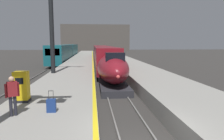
{
  "coord_description": "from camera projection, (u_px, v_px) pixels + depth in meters",
  "views": [
    {
      "loc": [
        -1.85,
        -6.94,
        4.08
      ],
      "look_at": [
        -0.16,
        10.53,
        1.8
      ],
      "focal_mm": 32.69,
      "sensor_mm": 36.0,
      "label": 1
    }
  ],
  "objects": [
    {
      "name": "platform_left",
      "position": [
        78.0,
        67.0,
        31.53
      ],
      "size": [
        4.8,
        110.0,
        1.05
      ],
      "primitive_type": "cube",
      "color": "gray",
      "rests_on": "ground"
    },
    {
      "name": "platform_right",
      "position": [
        130.0,
        66.0,
        32.3
      ],
      "size": [
        4.8,
        110.0,
        1.05
      ],
      "primitive_type": "cube",
      "color": "gray",
      "rests_on": "ground"
    },
    {
      "name": "platform_left_safety_stripe",
      "position": [
        93.0,
        63.0,
        31.67
      ],
      "size": [
        0.2,
        107.8,
        0.01
      ],
      "primitive_type": "cube",
      "color": "yellow",
      "rests_on": "platform_left"
    },
    {
      "name": "rail_main_left",
      "position": [
        99.0,
        67.0,
        34.61
      ],
      "size": [
        0.08,
        110.0,
        0.12
      ],
      "primitive_type": "cube",
      "color": "slate",
      "rests_on": "ground"
    },
    {
      "name": "rail_main_right",
      "position": [
        108.0,
        67.0,
        34.76
      ],
      "size": [
        0.08,
        110.0,
        0.12
      ],
      "primitive_type": "cube",
      "color": "slate",
      "rests_on": "ground"
    },
    {
      "name": "rail_secondary_left",
      "position": [
        50.0,
        68.0,
        33.84
      ],
      "size": [
        0.08,
        110.0,
        0.12
      ],
      "primitive_type": "cube",
      "color": "slate",
      "rests_on": "ground"
    },
    {
      "name": "rail_secondary_right",
      "position": [
        59.0,
        68.0,
        33.98
      ],
      "size": [
        0.08,
        110.0,
        0.12
      ],
      "primitive_type": "cube",
      "color": "slate",
      "rests_on": "ground"
    },
    {
      "name": "highspeed_train_main",
      "position": [
        104.0,
        57.0,
        33.66
      ],
      "size": [
        2.92,
        39.31,
        3.6
      ],
      "color": "maroon",
      "rests_on": "ground"
    },
    {
      "name": "regional_train_adjacent",
      "position": [
        67.0,
        52.0,
        49.9
      ],
      "size": [
        2.85,
        36.6,
        3.8
      ],
      "color": "#145660",
      "rests_on": "ground"
    },
    {
      "name": "station_column_mid",
      "position": [
        51.0,
        17.0,
        20.4
      ],
      "size": [
        4.0,
        0.68,
        9.49
      ],
      "color": "black",
      "rests_on": "platform_left"
    },
    {
      "name": "passenger_near_edge",
      "position": [
        12.0,
        93.0,
        8.49
      ],
      "size": [
        0.49,
        0.39,
        1.69
      ],
      "color": "#23232D",
      "rests_on": "platform_left"
    },
    {
      "name": "rolling_suitcase",
      "position": [
        51.0,
        105.0,
        9.04
      ],
      "size": [
        0.4,
        0.22,
        0.98
      ],
      "color": "navy",
      "rests_on": "platform_left"
    },
    {
      "name": "ticket_machine_yellow",
      "position": [
        22.0,
        88.0,
        10.62
      ],
      "size": [
        0.76,
        0.62,
        1.6
      ],
      "color": "yellow",
      "rests_on": "platform_left"
    },
    {
      "name": "terminus_back_wall",
      "position": [
        96.0,
        38.0,
        107.32
      ],
      "size": [
        36.0,
        2.0,
        14.0
      ],
      "primitive_type": "cube",
      "color": "#4C4742",
      "rests_on": "ground"
    }
  ]
}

